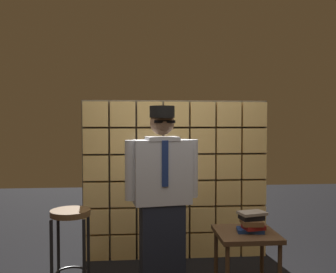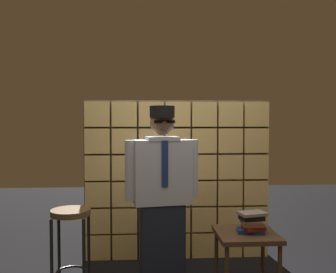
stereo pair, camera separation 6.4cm
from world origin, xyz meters
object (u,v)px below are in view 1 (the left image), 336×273
at_px(book_stack, 252,222).
at_px(coffee_mug, 256,227).
at_px(standing_person, 162,196).
at_px(side_table, 246,241).
at_px(bar_stool, 71,233).

xyz_separation_m(book_stack, coffee_mug, (0.03, -0.02, -0.04)).
xyz_separation_m(standing_person, side_table, (0.73, -0.14, -0.38)).
bearing_deg(standing_person, book_stack, -20.54).
bearing_deg(side_table, book_stack, -19.69).
height_order(standing_person, bar_stool, standing_person).
bearing_deg(book_stack, coffee_mug, -33.32).
relative_size(bar_stool, book_stack, 2.95).
bearing_deg(coffee_mug, bar_stool, 176.35).
relative_size(book_stack, coffee_mug, 2.11).
relative_size(bar_stool, coffee_mug, 6.22).
bearing_deg(bar_stool, standing_person, 5.32).
relative_size(bar_stool, side_table, 1.36).
bearing_deg(book_stack, bar_stool, 176.98).
xyz_separation_m(bar_stool, side_table, (1.52, -0.07, -0.09)).
distance_m(standing_person, book_stack, 0.81).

